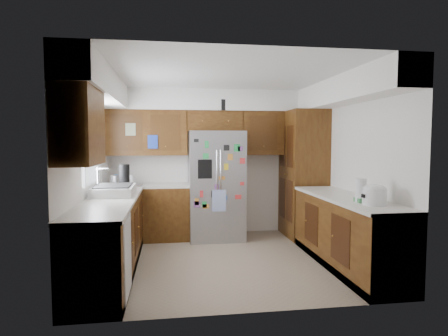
{
  "coord_description": "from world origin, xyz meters",
  "views": [
    {
      "loc": [
        -0.76,
        -4.98,
        1.62
      ],
      "look_at": [
        0.01,
        0.35,
        1.25
      ],
      "focal_mm": 30.0,
      "sensor_mm": 36.0,
      "label": 1
    }
  ],
  "objects_px": {
    "pantry": "(303,174)",
    "fridge": "(216,185)",
    "rice_cooker": "(374,194)",
    "paper_towel": "(361,190)"
  },
  "relations": [
    {
      "from": "pantry",
      "to": "fridge",
      "type": "relative_size",
      "value": 1.19
    },
    {
      "from": "rice_cooker",
      "to": "pantry",
      "type": "bearing_deg",
      "value": 89.98
    },
    {
      "from": "fridge",
      "to": "paper_towel",
      "type": "xyz_separation_m",
      "value": [
        1.45,
        -2.12,
        0.16
      ]
    },
    {
      "from": "pantry",
      "to": "fridge",
      "type": "xyz_separation_m",
      "value": [
        -1.5,
        0.05,
        -0.17
      ]
    },
    {
      "from": "rice_cooker",
      "to": "paper_towel",
      "type": "relative_size",
      "value": 0.99
    },
    {
      "from": "pantry",
      "to": "rice_cooker",
      "type": "xyz_separation_m",
      "value": [
        -0.0,
        -2.27,
        -0.03
      ]
    },
    {
      "from": "rice_cooker",
      "to": "paper_towel",
      "type": "bearing_deg",
      "value": 104.48
    },
    {
      "from": "rice_cooker",
      "to": "paper_towel",
      "type": "xyz_separation_m",
      "value": [
        -0.05,
        0.2,
        0.02
      ]
    },
    {
      "from": "pantry",
      "to": "rice_cooker",
      "type": "relative_size",
      "value": 7.86
    },
    {
      "from": "fridge",
      "to": "rice_cooker",
      "type": "relative_size",
      "value": 6.58
    }
  ]
}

